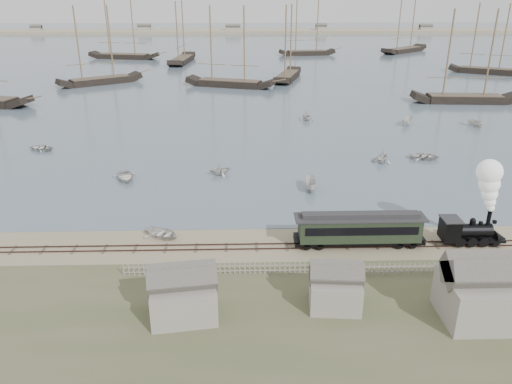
{
  "coord_description": "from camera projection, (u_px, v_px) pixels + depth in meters",
  "views": [
    {
      "loc": [
        -5.29,
        -45.72,
        23.91
      ],
      "look_at": [
        -3.89,
        3.92,
        3.5
      ],
      "focal_mm": 35.0,
      "sensor_mm": 36.0,
      "label": 1
    }
  ],
  "objects": [
    {
      "name": "far_spit",
      "position": [
        251.0,
        33.0,
        282.64
      ],
      "size": [
        500.0,
        20.0,
        1.8
      ],
      "primitive_type": "cube",
      "color": "tan",
      "rests_on": "ground"
    },
    {
      "name": "schooner_9",
      "position": [
        407.0,
        26.0,
        194.13
      ],
      "size": [
        23.05,
        21.16,
        20.0
      ],
      "primitive_type": null,
      "rotation": [
        0.0,
        0.0,
        0.72
      ],
      "color": "black",
      "rests_on": "harbor_water"
    },
    {
      "name": "rowboat_0",
      "position": [
        125.0,
        176.0,
        66.62
      ],
      "size": [
        5.12,
        4.36,
        0.9
      ],
      "primitive_type": "imported",
      "rotation": [
        0.0,
        0.0,
        0.33
      ],
      "color": "beige",
      "rests_on": "harbor_water"
    },
    {
      "name": "schooner_1",
      "position": [
        96.0,
        45.0,
        129.17
      ],
      "size": [
        21.29,
        16.63,
        20.0
      ],
      "primitive_type": null,
      "rotation": [
        0.0,
        0.0,
        0.59
      ],
      "color": "black",
      "rests_on": "harbor_water"
    },
    {
      "name": "schooner_4",
      "position": [
        471.0,
        57.0,
        107.76
      ],
      "size": [
        23.61,
        7.22,
        20.0
      ],
      "primitive_type": null,
      "rotation": [
        0.0,
        0.0,
        -0.08
      ],
      "color": "black",
      "rests_on": "harbor_water"
    },
    {
      "name": "shed_left",
      "position": [
        185.0,
        316.0,
        39.22
      ],
      "size": [
        5.0,
        4.0,
        4.1
      ],
      "primitive_type": null,
      "color": "gray",
      "rests_on": "ground"
    },
    {
      "name": "rowboat_2",
      "position": [
        310.0,
        184.0,
        63.16
      ],
      "size": [
        3.88,
        1.63,
        1.47
      ],
      "primitive_type": "imported",
      "rotation": [
        0.0,
        0.0,
        3.09
      ],
      "color": "beige",
      "rests_on": "harbor_water"
    },
    {
      "name": "picket_fence_east",
      "position": [
        441.0,
        274.0,
        44.89
      ],
      "size": [
        15.0,
        0.1,
        1.2
      ],
      "primitive_type": null,
      "color": "gray",
      "rests_on": "ground"
    },
    {
      "name": "rail_track",
      "position": [
        297.0,
        246.0,
        49.64
      ],
      "size": [
        120.0,
        1.8,
        0.16
      ],
      "color": "#39241F",
      "rests_on": "ground"
    },
    {
      "name": "rowboat_5",
      "position": [
        407.0,
        121.0,
        92.97
      ],
      "size": [
        3.83,
        3.26,
        1.43
      ],
      "primitive_type": "imported",
      "rotation": [
        0.0,
        0.0,
        2.53
      ],
      "color": "beige",
      "rests_on": "harbor_water"
    },
    {
      "name": "rowboat_1",
      "position": [
        220.0,
        169.0,
        68.3
      ],
      "size": [
        3.41,
        3.66,
        1.58
      ],
      "primitive_type": "imported",
      "rotation": [
        0.0,
        0.0,
        1.9
      ],
      "color": "beige",
      "rests_on": "harbor_water"
    },
    {
      "name": "schooner_7",
      "position": [
        181.0,
        32.0,
        166.99
      ],
      "size": [
        8.17,
        24.56,
        20.0
      ],
      "primitive_type": null,
      "rotation": [
        0.0,
        0.0,
        1.46
      ],
      "color": "black",
      "rests_on": "harbor_water"
    },
    {
      "name": "rowboat_3",
      "position": [
        425.0,
        156.0,
        74.58
      ],
      "size": [
        3.87,
        4.85,
        0.9
      ],
      "primitive_type": "imported",
      "rotation": [
        0.0,
        0.0,
        1.38
      ],
      "color": "beige",
      "rests_on": "harbor_water"
    },
    {
      "name": "locomotive",
      "position": [
        484.0,
        209.0,
        48.63
      ],
      "size": [
        6.8,
        2.54,
        8.48
      ],
      "color": "black",
      "rests_on": "ground"
    },
    {
      "name": "schooner_8",
      "position": [
        308.0,
        28.0,
        185.69
      ],
      "size": [
        21.55,
        7.4,
        20.0
      ],
      "primitive_type": null,
      "rotation": [
        0.0,
        0.0,
        0.12
      ],
      "color": "black",
      "rests_on": "harbor_water"
    },
    {
      "name": "picket_fence_west",
      "position": [
        231.0,
        274.0,
        44.86
      ],
      "size": [
        19.0,
        0.1,
        1.2
      ],
      "primitive_type": null,
      "color": "gray",
      "rests_on": "ground"
    },
    {
      "name": "rowboat_8",
      "position": [
        474.0,
        123.0,
        92.07
      ],
      "size": [
        3.76,
        2.87,
        1.37
      ],
      "primitive_type": "imported",
      "rotation": [
        0.0,
        0.0,
        3.64
      ],
      "color": "beige",
      "rests_on": "harbor_water"
    },
    {
      "name": "passenger_coach",
      "position": [
        359.0,
        228.0,
        49.06
      ],
      "size": [
        12.82,
        2.47,
        3.11
      ],
      "color": "black",
      "rests_on": "ground"
    },
    {
      "name": "rowboat_4",
      "position": [
        382.0,
        157.0,
        73.13
      ],
      "size": [
        4.28,
        4.17,
        1.72
      ],
      "primitive_type": "imported",
      "rotation": [
        0.0,
        0.0,
        5.68
      ],
      "color": "beige",
      "rests_on": "harbor_water"
    },
    {
      "name": "schooner_5",
      "position": [
        491.0,
        39.0,
        145.05
      ],
      "size": [
        20.45,
        14.06,
        20.0
      ],
      "primitive_type": null,
      "rotation": [
        0.0,
        0.0,
        -0.5
      ],
      "color": "black",
      "rests_on": "harbor_water"
    },
    {
      "name": "shed_mid",
      "position": [
        334.0,
        306.0,
        40.46
      ],
      "size": [
        4.0,
        3.5,
        3.6
      ],
      "primitive_type": null,
      "color": "gray",
      "rests_on": "ground"
    },
    {
      "name": "schooner_2",
      "position": [
        229.0,
        47.0,
        125.64
      ],
      "size": [
        23.7,
        12.42,
        20.0
      ],
      "primitive_type": null,
      "rotation": [
        0.0,
        0.0,
        -0.32
      ],
      "color": "black",
      "rests_on": "harbor_water"
    },
    {
      "name": "ground",
      "position": [
        295.0,
        237.0,
        51.5
      ],
      "size": [
        600.0,
        600.0,
        0.0
      ],
      "primitive_type": "plane",
      "color": "gray",
      "rests_on": "ground"
    },
    {
      "name": "shed_right",
      "position": [
        479.0,
        318.0,
        38.9
      ],
      "size": [
        6.0,
        5.0,
        5.1
      ],
      "primitive_type": null,
      "color": "gray",
      "rests_on": "ground"
    },
    {
      "name": "harbor_water",
      "position": [
        254.0,
        49.0,
        208.66
      ],
      "size": [
        600.0,
        336.0,
        0.06
      ],
      "primitive_type": "cube",
      "color": "#485767",
      "rests_on": "ground"
    },
    {
      "name": "schooner_6",
      "position": [
        121.0,
        30.0,
        176.52
      ],
      "size": [
        26.01,
        11.07,
        20.0
      ],
      "primitive_type": null,
      "rotation": [
        0.0,
        0.0,
        -0.21
      ],
      "color": "black",
      "rests_on": "harbor_water"
    },
    {
      "name": "rowboat_6",
      "position": [
        40.0,
        147.0,
        78.78
      ],
      "size": [
        4.04,
        4.75,
        0.84
      ],
      "primitive_type": "imported",
      "rotation": [
        0.0,
        0.0,
        4.38
      ],
      "color": "beige",
      "rests_on": "harbor_water"
    },
    {
      "name": "beached_dinghy",
      "position": [
        162.0,
        233.0,
        51.46
      ],
      "size": [
        4.45,
        4.81,
        0.81
      ],
      "primitive_type": "imported",
      "rotation": [
        0.0,
        0.0,
        1.01
      ],
      "color": "beige",
      "rests_on": "ground"
    },
    {
      "name": "rowboat_7",
      "position": [
        306.0,
        116.0,
        96.22
      ],
      "size": [
        3.85,
        3.51,
        1.75
      ],
      "primitive_type": "imported",
      "rotation": [
        0.0,
        0.0,
        0.22
      ],
      "color": "beige",
      "rests_on": "harbor_water"
    },
    {
      "name": "schooner_3",
      "position": [
        289.0,
        42.0,
        135.44
      ],
      "size": [
        10.22,
        21.24,
        20.0
      ],
      "primitive_type": null,
      "rotation": [
        0.0,
        0.0,
        1.3
      ],
      "color": "black",
      "rests_on": "harbor_water"
    }
  ]
}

